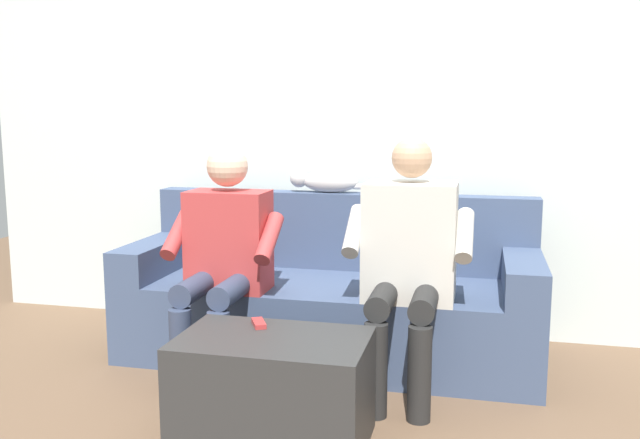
{
  "coord_description": "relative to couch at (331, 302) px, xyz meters",
  "views": [
    {
      "loc": [
        -0.74,
        3.25,
        1.25
      ],
      "look_at": [
        0.0,
        0.12,
        0.75
      ],
      "focal_mm": 38.22,
      "sensor_mm": 36.0,
      "label": 1
    }
  ],
  "objects": [
    {
      "name": "cat_on_backrest",
      "position": [
        0.09,
        -0.27,
        0.61
      ],
      "size": [
        0.53,
        0.11,
        0.13
      ],
      "color": "silver",
      "rests_on": "couch"
    },
    {
      "name": "coffee_table",
      "position": [
        0.0,
        1.01,
        -0.07
      ],
      "size": [
        0.72,
        0.46,
        0.42
      ],
      "color": "#2D2D2D",
      "rests_on": "ground"
    },
    {
      "name": "person_right_seated",
      "position": [
        0.44,
        0.39,
        0.33
      ],
      "size": [
        0.54,
        0.54,
        1.1
      ],
      "color": "#B23838",
      "rests_on": "ground"
    },
    {
      "name": "person_left_seated",
      "position": [
        -0.44,
        0.34,
        0.36
      ],
      "size": [
        0.57,
        0.61,
        1.15
      ],
      "color": "beige",
      "rests_on": "ground"
    },
    {
      "name": "back_wall",
      "position": [
        0.0,
        -0.5,
        0.98
      ],
      "size": [
        4.58,
        0.06,
        2.51
      ],
      "primitive_type": "cube",
      "color": "silver",
      "rests_on": "ground"
    },
    {
      "name": "ground_plane",
      "position": [
        0.0,
        0.72,
        -0.28
      ],
      "size": [
        8.0,
        8.0,
        0.0
      ],
      "primitive_type": "plane",
      "color": "brown"
    },
    {
      "name": "remote_red",
      "position": [
        0.1,
        0.88,
        0.15
      ],
      "size": [
        0.09,
        0.12,
        0.02
      ],
      "primitive_type": "cube",
      "rotation": [
        0.0,
        0.0,
        2.05
      ],
      "color": "#B73333",
      "rests_on": "coffee_table"
    },
    {
      "name": "couch",
      "position": [
        0.0,
        0.0,
        0.0
      ],
      "size": [
        2.1,
        0.77,
        0.82
      ],
      "color": "#3D4C6B",
      "rests_on": "ground"
    }
  ]
}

